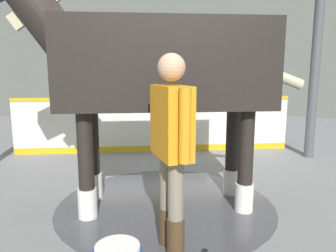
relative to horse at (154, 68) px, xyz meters
name	(u,v)px	position (x,y,z in m)	size (l,w,h in m)	color
ground_plane	(169,195)	(0.36, 0.00, -1.57)	(16.00, 16.00, 0.02)	gray
wet_patch	(166,204)	(0.06, -0.10, -1.56)	(2.49, 2.49, 0.00)	#4C4C54
barrier_wall	(154,127)	(2.14, 1.23, -1.08)	(2.86, 4.38, 1.04)	silver
roof_post_far	(314,75)	(3.07, -1.41, -0.10)	(0.16, 0.16, 2.92)	#4C4C51
horse	(154,68)	(0.00, 0.00, 0.00)	(2.21, 3.13, 2.70)	black
handler	(171,141)	(-0.74, -0.58, -0.60)	(0.49, 0.51, 1.67)	#47331E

